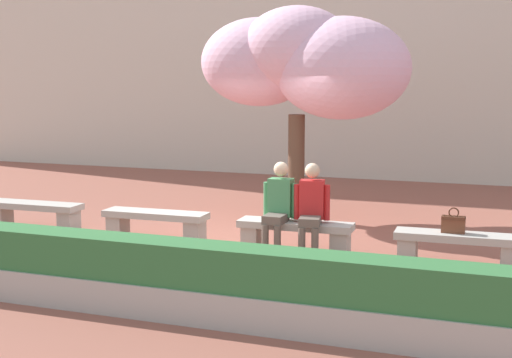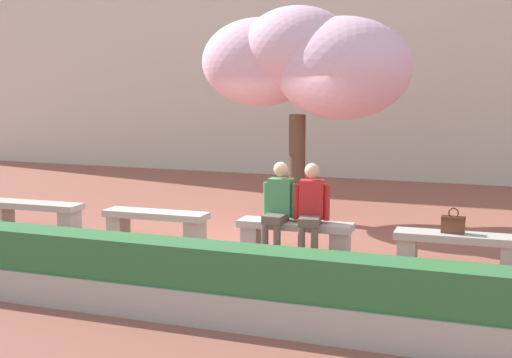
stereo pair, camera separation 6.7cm
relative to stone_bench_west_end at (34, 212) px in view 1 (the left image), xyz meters
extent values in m
plane|color=#8E5142|center=(3.36, 0.00, -0.30)|extent=(100.00, 100.00, 0.00)
cube|color=#ADA89E|center=(0.00, 0.00, 0.10)|extent=(1.66, 0.48, 0.10)
cube|color=#ADA89E|center=(-0.65, -0.02, -0.12)|extent=(0.25, 0.35, 0.35)
cube|color=#ADA89E|center=(0.65, 0.02, -0.12)|extent=(0.25, 0.35, 0.35)
cube|color=#ADA89E|center=(2.24, 0.00, 0.10)|extent=(1.66, 0.48, 0.10)
cube|color=#ADA89E|center=(1.59, -0.02, -0.12)|extent=(0.25, 0.35, 0.35)
cube|color=#ADA89E|center=(2.89, 0.02, -0.12)|extent=(0.25, 0.35, 0.35)
cube|color=#ADA89E|center=(4.48, 0.00, 0.10)|extent=(1.66, 0.48, 0.10)
cube|color=#ADA89E|center=(3.83, -0.02, -0.12)|extent=(0.25, 0.35, 0.35)
cube|color=#ADA89E|center=(5.13, 0.02, -0.12)|extent=(0.25, 0.35, 0.35)
cube|color=#ADA89E|center=(6.72, 0.00, 0.10)|extent=(1.66, 0.48, 0.10)
cube|color=#ADA89E|center=(6.07, -0.02, -0.12)|extent=(0.25, 0.35, 0.35)
cube|color=#ADA89E|center=(7.37, 0.02, -0.12)|extent=(0.25, 0.35, 0.35)
cube|color=black|center=(4.15, -0.42, -0.27)|extent=(0.10, 0.22, 0.06)
cylinder|color=brown|center=(4.15, -0.36, -0.06)|extent=(0.10, 0.10, 0.42)
cube|color=black|center=(4.33, -0.42, -0.27)|extent=(0.10, 0.22, 0.06)
cylinder|color=brown|center=(4.33, -0.36, -0.06)|extent=(0.10, 0.10, 0.42)
cube|color=brown|center=(4.24, -0.18, 0.21)|extent=(0.29, 0.40, 0.12)
cube|color=#428451|center=(4.25, 0.04, 0.48)|extent=(0.34, 0.22, 0.54)
sphere|color=beige|center=(4.25, 0.04, 0.89)|extent=(0.21, 0.21, 0.21)
cylinder|color=#428451|center=(4.04, 0.02, 0.44)|extent=(0.09, 0.09, 0.50)
cylinder|color=#428451|center=(4.46, 0.02, 0.44)|extent=(0.09, 0.09, 0.50)
cube|color=black|center=(4.70, -0.43, -0.27)|extent=(0.14, 0.23, 0.06)
cylinder|color=brown|center=(4.69, -0.37, -0.06)|extent=(0.10, 0.10, 0.42)
cube|color=black|center=(4.87, -0.40, -0.27)|extent=(0.14, 0.23, 0.06)
cylinder|color=brown|center=(4.86, -0.34, -0.06)|extent=(0.10, 0.10, 0.42)
cube|color=brown|center=(4.74, -0.18, 0.21)|extent=(0.34, 0.44, 0.12)
cube|color=red|center=(4.71, 0.04, 0.48)|extent=(0.37, 0.27, 0.54)
sphere|color=beige|center=(4.71, 0.04, 0.89)|extent=(0.21, 0.21, 0.21)
cylinder|color=red|center=(4.50, -0.01, 0.44)|extent=(0.09, 0.09, 0.50)
cylinder|color=red|center=(4.92, 0.05, 0.44)|extent=(0.09, 0.09, 0.50)
cube|color=brown|center=(6.64, 0.02, 0.26)|extent=(0.30, 0.14, 0.22)
cube|color=#552C1C|center=(6.64, 0.01, 0.35)|extent=(0.30, 0.15, 0.04)
torus|color=#4A2718|center=(6.64, 0.02, 0.42)|extent=(0.14, 0.02, 0.14)
cylinder|color=#513828|center=(3.77, 2.32, 0.62)|extent=(0.29, 0.29, 1.84)
ellipsoid|color=#EFB7D1|center=(3.77, 2.32, 2.66)|extent=(1.95, 1.88, 1.46)
ellipsoid|color=#EFB7D1|center=(3.01, 2.51, 2.45)|extent=(2.08, 1.97, 1.56)
ellipsoid|color=#EFB7D1|center=(4.53, 2.48, 2.34)|extent=(2.32, 2.51, 1.74)
cube|color=#ADA89E|center=(3.36, -3.07, -0.12)|extent=(10.80, 0.50, 0.36)
cube|color=#336B38|center=(3.36, -3.07, 0.28)|extent=(10.70, 0.44, 0.44)
camera|label=1|loc=(7.41, -9.49, 2.17)|focal=50.00mm
camera|label=2|loc=(7.47, -9.47, 2.17)|focal=50.00mm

